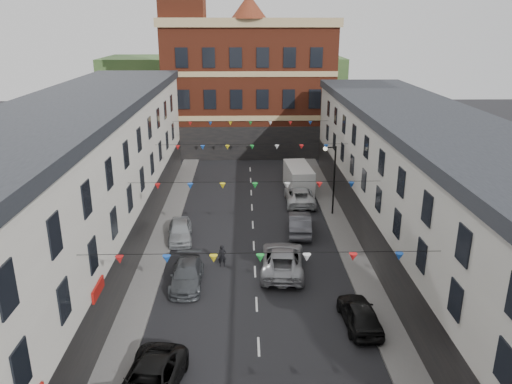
{
  "coord_description": "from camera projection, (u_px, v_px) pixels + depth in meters",
  "views": [
    {
      "loc": [
        -0.66,
        -25.29,
        15.55
      ],
      "look_at": [
        0.14,
        7.18,
        4.45
      ],
      "focal_mm": 35.0,
      "sensor_mm": 36.0,
      "label": 1
    }
  ],
  "objects": [
    {
      "name": "ground",
      "position": [
        257.0,
        304.0,
        28.97
      ],
      "size": [
        160.0,
        160.0,
        0.0
      ],
      "primitive_type": "plane",
      "color": "black",
      "rests_on": "ground"
    },
    {
      "name": "pavement_left",
      "position": [
        144.0,
        287.0,
        30.68
      ],
      "size": [
        1.8,
        64.0,
        0.15
      ],
      "primitive_type": "cube",
      "color": "#605E5B",
      "rests_on": "ground"
    },
    {
      "name": "pavement_right",
      "position": [
        367.0,
        285.0,
        31.0
      ],
      "size": [
        1.8,
        64.0,
        0.15
      ],
      "primitive_type": "cube",
      "color": "#605E5B",
      "rests_on": "ground"
    },
    {
      "name": "terrace_left",
      "position": [
        46.0,
        214.0,
        27.91
      ],
      "size": [
        8.4,
        56.0,
        10.7
      ],
      "color": "silver",
      "rests_on": "ground"
    },
    {
      "name": "terrace_right",
      "position": [
        461.0,
        219.0,
        28.62
      ],
      "size": [
        8.4,
        56.0,
        9.7
      ],
      "color": "#B6B4AA",
      "rests_on": "ground"
    },
    {
      "name": "civic_building",
      "position": [
        249.0,
        85.0,
        62.24
      ],
      "size": [
        20.6,
        13.3,
        18.5
      ],
      "color": "maroon",
      "rests_on": "ground"
    },
    {
      "name": "clock_tower",
      "position": [
        183.0,
        28.0,
        57.08
      ],
      "size": [
        5.6,
        5.6,
        30.0
      ],
      "color": "maroon",
      "rests_on": "ground"
    },
    {
      "name": "distant_hill",
      "position": [
        224.0,
        87.0,
        85.92
      ],
      "size": [
        40.0,
        14.0,
        10.0
      ],
      "primitive_type": "cube",
      "color": "#2A4A22",
      "rests_on": "ground"
    },
    {
      "name": "street_lamp",
      "position": [
        332.0,
        171.0,
        41.11
      ],
      "size": [
        1.1,
        0.36,
        6.0
      ],
      "color": "black",
      "rests_on": "ground"
    },
    {
      "name": "car_left_c",
      "position": [
        149.0,
        383.0,
        21.58
      ],
      "size": [
        3.11,
        5.52,
        1.45
      ],
      "primitive_type": "imported",
      "rotation": [
        0.0,
        0.0,
        -0.14
      ],
      "color": "black",
      "rests_on": "ground"
    },
    {
      "name": "car_left_d",
      "position": [
        187.0,
        275.0,
        30.94
      ],
      "size": [
        1.96,
        4.72,
        1.36
      ],
      "primitive_type": "imported",
      "rotation": [
        0.0,
        0.0,
        0.01
      ],
      "color": "#464A4E",
      "rests_on": "ground"
    },
    {
      "name": "car_left_e",
      "position": [
        180.0,
        231.0,
        37.34
      ],
      "size": [
        2.17,
        4.5,
        1.48
      ],
      "primitive_type": "imported",
      "rotation": [
        0.0,
        0.0,
        0.1
      ],
      "color": "#9CA1A5",
      "rests_on": "ground"
    },
    {
      "name": "car_right_d",
      "position": [
        360.0,
        314.0,
        26.7
      ],
      "size": [
        1.96,
        4.4,
        1.47
      ],
      "primitive_type": "imported",
      "rotation": [
        0.0,
        0.0,
        3.19
      ],
      "color": "black",
      "rests_on": "ground"
    },
    {
      "name": "car_right_e",
      "position": [
        300.0,
        223.0,
        38.55
      ],
      "size": [
        2.03,
        4.91,
        1.58
      ],
      "primitive_type": "imported",
      "rotation": [
        0.0,
        0.0,
        3.07
      ],
      "color": "#494A50",
      "rests_on": "ground"
    },
    {
      "name": "car_right_f",
      "position": [
        300.0,
        195.0,
        44.87
      ],
      "size": [
        2.59,
        5.47,
        1.51
      ],
      "primitive_type": "imported",
      "rotation": [
        0.0,
        0.0,
        3.13
      ],
      "color": "silver",
      "rests_on": "ground"
    },
    {
      "name": "moving_car",
      "position": [
        282.0,
        260.0,
        32.61
      ],
      "size": [
        3.18,
        6.11,
        1.64
      ],
      "primitive_type": "imported",
      "rotation": [
        0.0,
        0.0,
        3.06
      ],
      "color": "#A1A3A8",
      "rests_on": "ground"
    },
    {
      "name": "white_van",
      "position": [
        298.0,
        178.0,
        48.17
      ],
      "size": [
        2.55,
        5.72,
        2.47
      ],
      "primitive_type": "cube",
      "rotation": [
        0.0,
        0.0,
        0.07
      ],
      "color": "silver",
      "rests_on": "ground"
    },
    {
      "name": "pedestrian",
      "position": [
        222.0,
        256.0,
        33.26
      ],
      "size": [
        0.57,
        0.4,
        1.5
      ],
      "primitive_type": "imported",
      "rotation": [
        0.0,
        0.0,
        0.07
      ],
      "color": "black",
      "rests_on": "ground"
    }
  ]
}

